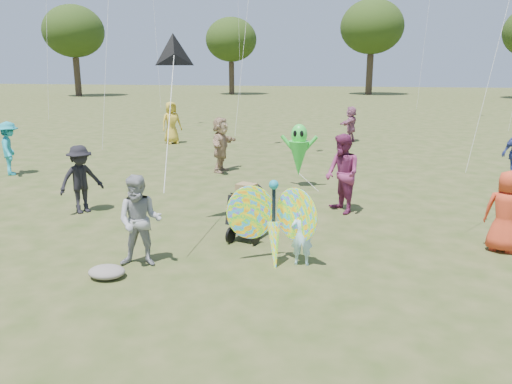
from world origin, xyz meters
TOP-DOWN VIEW (x-y plane):
  - ground at (0.00, 0.00)m, footprint 160.00×160.00m
  - child_girl at (0.67, 1.05)m, footprint 0.38×0.26m
  - adult_man at (-1.93, 0.46)m, footprint 0.85×0.71m
  - grey_bag at (-2.26, -0.13)m, footprint 0.59×0.48m
  - crowd_a at (4.13, 2.44)m, footprint 0.84×0.69m
  - crowd_b at (-4.57, 3.08)m, footprint 1.06×1.14m
  - crowd_d at (-2.75, 8.14)m, footprint 0.63×1.63m
  - crowd_e at (1.17, 4.32)m, footprint 1.04×1.10m
  - crowd_g at (-6.47, 13.44)m, footprint 1.03×1.01m
  - crowd_i at (-8.91, 6.34)m, footprint 1.10×1.21m
  - crowd_j at (1.04, 15.49)m, footprint 0.94×1.52m
  - jogging_stroller at (-0.52, 2.22)m, footprint 0.69×1.12m
  - butterfly_kite at (0.21, 1.00)m, footprint 1.74×0.75m
  - delta_kite_rig at (-1.97, 2.39)m, footprint 0.89×2.16m
  - alien_kite at (-0.10, 6.59)m, footprint 1.12×0.69m
  - tree_line at (3.67, 44.99)m, footprint 91.78×33.60m

SIDE VIEW (x-z plane):
  - ground at x=0.00m, z-range 0.00..0.00m
  - grey_bag at x=-2.26m, z-range 0.00..0.19m
  - child_girl at x=0.67m, z-range 0.00..1.00m
  - jogging_stroller at x=-0.52m, z-range 0.07..1.16m
  - butterfly_kite at x=0.21m, z-range -0.12..1.52m
  - crowd_a at x=4.13m, z-range 0.00..1.48m
  - adult_man at x=-1.93m, z-range 0.00..1.54m
  - crowd_b at x=-4.57m, z-range 0.00..1.54m
  - crowd_j at x=1.04m, z-range 0.00..1.56m
  - crowd_i at x=-8.91m, z-range 0.00..1.63m
  - crowd_d at x=-2.75m, z-range 0.00..1.72m
  - crowd_g at x=-6.47m, z-range 0.00..1.79m
  - crowd_e at x=1.17m, z-range 0.00..1.79m
  - alien_kite at x=-0.10m, z-range 0.10..1.84m
  - delta_kite_rig at x=-1.97m, z-range 2.12..4.75m
  - tree_line at x=3.67m, z-range 1.47..12.25m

